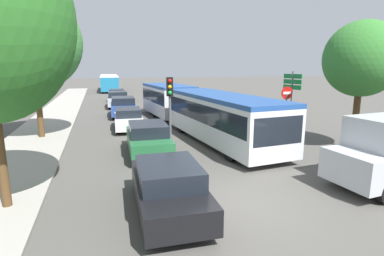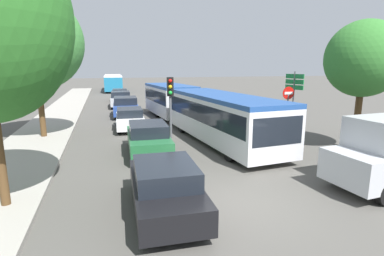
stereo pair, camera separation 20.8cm
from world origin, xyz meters
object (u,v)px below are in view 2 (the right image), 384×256
object	(u,v)px
queued_car_white	(130,119)
tree_left_mid	(35,45)
queued_car_black	(165,187)
queued_car_blue	(126,106)
queued_car_green	(148,138)
direction_sign_post	(294,88)
queued_car_silver	(121,99)
city_bus_rear	(113,82)
articulated_bus	(195,106)
traffic_light	(170,96)
no_entry_sign	(288,104)
queued_car_graphite	(120,95)
tree_right_near	(364,59)

from	to	relation	value
queued_car_white	tree_left_mid	xyz separation A→B (m)	(-4.74, -1.21, 4.33)
queued_car_black	queued_car_blue	distance (m)	16.73
queued_car_green	direction_sign_post	bearing A→B (deg)	-69.58
queued_car_blue	queued_car_silver	world-z (taller)	queued_car_silver
city_bus_rear	tree_left_mid	bearing A→B (deg)	173.18
articulated_bus	direction_sign_post	world-z (taller)	direction_sign_post
queued_car_silver	traffic_light	world-z (taller)	traffic_light
direction_sign_post	queued_car_black	bearing A→B (deg)	27.59
queued_car_silver	tree_left_mid	xyz separation A→B (m)	(-4.83, -12.24, 4.23)
no_entry_sign	articulated_bus	bearing A→B (deg)	-130.03
queued_car_graphite	queued_car_blue	bearing A→B (deg)	-178.09
queued_car_white	queued_car_graphite	size ratio (longest dim) A/B	0.97
queued_car_silver	tree_right_near	world-z (taller)	tree_right_near
queued_car_graphite	tree_right_near	world-z (taller)	tree_right_near
direction_sign_post	tree_left_mid	bearing A→B (deg)	-19.10
articulated_bus	city_bus_rear	size ratio (longest dim) A/B	1.44
queued_car_silver	queued_car_blue	bearing A→B (deg)	-176.75
articulated_bus	queued_car_graphite	size ratio (longest dim) A/B	4.18
queued_car_blue	no_entry_sign	size ratio (longest dim) A/B	1.59
queued_car_green	tree_right_near	size ratio (longest dim) A/B	0.70
queued_car_green	direction_sign_post	world-z (taller)	direction_sign_post
traffic_light	queued_car_blue	bearing A→B (deg)	-162.52
queued_car_white	queued_car_silver	xyz separation A→B (m)	(0.09, 11.03, 0.10)
queued_car_graphite	no_entry_sign	bearing A→B (deg)	-156.51
queued_car_blue	tree_left_mid	world-z (taller)	tree_left_mid
city_bus_rear	queued_car_silver	distance (m)	20.95
city_bus_rear	articulated_bus	bearing A→B (deg)	-171.86
queued_car_graphite	tree_left_mid	size ratio (longest dim) A/B	0.53
tree_left_mid	tree_right_near	size ratio (longest dim) A/B	1.27
articulated_bus	queued_car_black	bearing A→B (deg)	-25.99
tree_right_near	queued_car_black	bearing A→B (deg)	-159.88
queued_car_black	queued_car_silver	size ratio (longest dim) A/B	0.91
city_bus_rear	queued_car_white	size ratio (longest dim) A/B	2.98
tree_right_near	direction_sign_post	bearing A→B (deg)	89.74
queued_car_silver	queued_car_graphite	size ratio (longest dim) A/B	1.11
traffic_light	queued_car_white	bearing A→B (deg)	-152.26
city_bus_rear	queued_car_graphite	bearing A→B (deg)	-177.84
queued_car_blue	no_entry_sign	world-z (taller)	no_entry_sign
city_bus_rear	traffic_light	world-z (taller)	traffic_light
articulated_bus	queued_car_graphite	distance (m)	17.77
traffic_light	no_entry_sign	distance (m)	6.66
queued_car_black	no_entry_sign	distance (m)	10.74
queued_car_green	queued_car_silver	xyz separation A→B (m)	(-0.23, 16.74, 0.06)
no_entry_sign	queued_car_green	bearing A→B (deg)	-82.33
queued_car_black	no_entry_sign	world-z (taller)	no_entry_sign
articulated_bus	city_bus_rear	xyz separation A→B (m)	(-3.83, 33.04, 0.01)
queued_car_black	queued_car_green	xyz separation A→B (m)	(0.37, 5.69, 0.01)
tree_right_near	traffic_light	bearing A→B (deg)	160.31
traffic_light	tree_left_mid	xyz separation A→B (m)	(-6.32, 3.53, 2.51)
queued_car_green	queued_car_graphite	distance (m)	22.01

